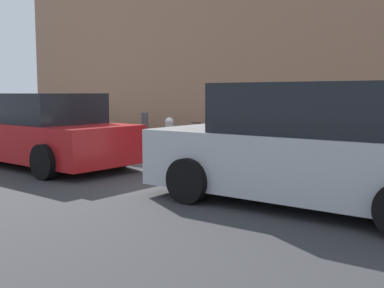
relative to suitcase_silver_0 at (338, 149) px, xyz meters
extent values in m
plane|color=#333335|center=(4.07, 0.81, -0.49)|extent=(40.00, 40.00, 0.00)
cube|color=#9E9B93|center=(4.07, -1.69, -0.42)|extent=(18.00, 5.00, 0.14)
cube|color=#9EA0A8|center=(0.00, 0.00, 0.00)|extent=(0.47, 0.29, 0.69)
cube|color=black|center=(0.00, 0.00, 0.00)|extent=(0.46, 0.08, 0.71)
cylinder|color=gray|center=(-0.19, -0.01, 0.37)|extent=(0.02, 0.02, 0.04)
cylinder|color=gray|center=(0.19, 0.01, 0.37)|extent=(0.02, 0.02, 0.04)
cylinder|color=black|center=(0.00, 0.00, 0.39)|extent=(0.39, 0.05, 0.02)
cylinder|color=black|center=(-0.20, -0.01, -0.32)|extent=(0.05, 0.02, 0.04)
cylinder|color=black|center=(0.20, 0.01, -0.32)|extent=(0.05, 0.02, 0.04)
cube|color=maroon|center=(0.56, -0.03, -0.03)|extent=(0.40, 0.23, 0.62)
cube|color=black|center=(0.56, -0.03, -0.03)|extent=(0.39, 0.06, 0.64)
cylinder|color=gray|center=(0.39, -0.02, 0.41)|extent=(0.02, 0.02, 0.26)
cylinder|color=gray|center=(0.72, -0.04, 0.41)|extent=(0.02, 0.02, 0.26)
cylinder|color=black|center=(0.56, -0.03, 0.53)|extent=(0.33, 0.05, 0.02)
cylinder|color=black|center=(0.39, -0.02, -0.32)|extent=(0.05, 0.02, 0.04)
cylinder|color=black|center=(0.72, -0.04, -0.32)|extent=(0.05, 0.02, 0.04)
cube|color=navy|center=(1.13, 0.06, -0.05)|extent=(0.50, 0.25, 0.60)
cube|color=black|center=(1.13, 0.06, -0.05)|extent=(0.50, 0.06, 0.61)
cylinder|color=gray|center=(0.92, 0.07, 0.39)|extent=(0.02, 0.02, 0.28)
cylinder|color=gray|center=(1.34, 0.05, 0.39)|extent=(0.02, 0.02, 0.28)
cylinder|color=black|center=(1.13, 0.06, 0.53)|extent=(0.43, 0.04, 0.02)
cylinder|color=black|center=(0.91, 0.07, -0.32)|extent=(0.04, 0.02, 0.04)
cylinder|color=black|center=(1.35, 0.05, -0.32)|extent=(0.04, 0.02, 0.04)
cube|color=red|center=(1.75, -0.02, -0.06)|extent=(0.49, 0.21, 0.58)
cube|color=black|center=(1.75, -0.02, -0.06)|extent=(0.49, 0.05, 0.59)
cylinder|color=gray|center=(1.54, -0.01, 0.26)|extent=(0.02, 0.02, 0.04)
cylinder|color=gray|center=(1.96, -0.03, 0.26)|extent=(0.02, 0.02, 0.04)
cylinder|color=black|center=(1.75, -0.02, 0.28)|extent=(0.42, 0.04, 0.02)
cylinder|color=black|center=(1.54, -0.01, -0.32)|extent=(0.04, 0.02, 0.04)
cylinder|color=black|center=(1.97, -0.03, -0.32)|extent=(0.04, 0.02, 0.04)
cube|color=black|center=(2.30, 0.06, -0.03)|extent=(0.35, 0.26, 0.64)
cube|color=black|center=(2.30, 0.06, -0.03)|extent=(0.36, 0.05, 0.65)
cylinder|color=gray|center=(2.16, 0.06, 0.40)|extent=(0.02, 0.02, 0.22)
cylinder|color=gray|center=(2.45, 0.06, 0.40)|extent=(0.02, 0.02, 0.22)
cylinder|color=black|center=(2.30, 0.06, 0.51)|extent=(0.29, 0.02, 0.02)
cylinder|color=black|center=(2.15, 0.06, -0.32)|extent=(0.04, 0.02, 0.04)
cylinder|color=black|center=(2.45, 0.06, -0.32)|extent=(0.04, 0.02, 0.04)
cube|color=#0F606B|center=(2.79, -0.03, -0.09)|extent=(0.35, 0.26, 0.52)
cube|color=black|center=(2.79, -0.03, -0.09)|extent=(0.35, 0.06, 0.53)
cylinder|color=gray|center=(2.65, -0.04, 0.32)|extent=(0.02, 0.02, 0.31)
cylinder|color=gray|center=(2.93, -0.03, 0.32)|extent=(0.02, 0.02, 0.31)
cylinder|color=black|center=(2.79, -0.03, 0.48)|extent=(0.28, 0.03, 0.02)
cylinder|color=black|center=(2.64, -0.04, -0.32)|extent=(0.04, 0.02, 0.04)
cylinder|color=black|center=(2.93, -0.03, -0.32)|extent=(0.04, 0.02, 0.04)
cube|color=#59601E|center=(3.27, 0.00, -0.08)|extent=(0.35, 0.19, 0.53)
cube|color=black|center=(3.27, 0.00, -0.08)|extent=(0.35, 0.04, 0.54)
cylinder|color=gray|center=(3.13, 0.00, 0.28)|extent=(0.02, 0.02, 0.20)
cylinder|color=gray|center=(3.41, 0.00, 0.28)|extent=(0.02, 0.02, 0.20)
cylinder|color=black|center=(3.27, 0.00, 0.38)|extent=(0.28, 0.03, 0.02)
cylinder|color=black|center=(3.12, 0.00, -0.32)|extent=(0.04, 0.02, 0.04)
cylinder|color=black|center=(3.42, 0.00, -0.32)|extent=(0.04, 0.02, 0.04)
cylinder|color=#99999E|center=(4.06, 0.00, -0.01)|extent=(0.20, 0.20, 0.67)
sphere|color=#99999E|center=(4.06, 0.00, 0.37)|extent=(0.21, 0.21, 0.21)
cylinder|color=#99999E|center=(4.21, 0.00, 0.02)|extent=(0.09, 0.10, 0.09)
cylinder|color=#99999E|center=(3.91, 0.00, 0.02)|extent=(0.09, 0.10, 0.09)
cylinder|color=#333338|center=(4.71, 0.15, 0.12)|extent=(0.17, 0.17, 0.93)
cube|color=#B2B5BA|center=(-0.49, 2.58, 0.10)|extent=(4.58, 1.80, 0.83)
cube|color=black|center=(-0.49, 2.58, 0.85)|extent=(2.39, 1.65, 0.68)
cylinder|color=black|center=(0.93, 3.47, -0.17)|extent=(0.64, 0.22, 0.64)
cylinder|color=black|center=(0.92, 1.67, -0.17)|extent=(0.64, 0.22, 0.64)
cube|color=#AD1619|center=(5.33, 2.58, 0.06)|extent=(4.29, 1.98, 0.75)
cube|color=black|center=(5.33, 2.58, 0.74)|extent=(2.27, 1.73, 0.61)
cylinder|color=black|center=(6.58, 1.62, -0.17)|extent=(0.65, 0.25, 0.64)
cylinder|color=black|center=(4.07, 3.53, -0.17)|extent=(0.65, 0.25, 0.64)
cylinder|color=black|center=(3.98, 1.76, -0.17)|extent=(0.65, 0.25, 0.64)
camera|label=1|loc=(-2.91, 8.64, 1.06)|focal=43.71mm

